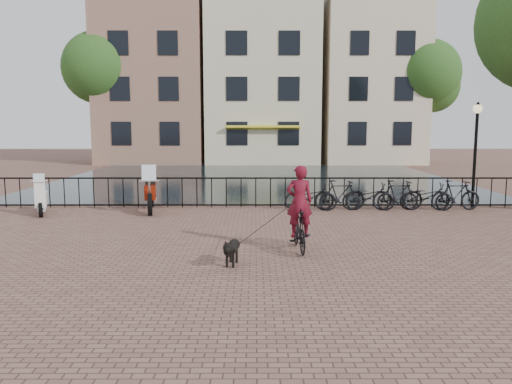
{
  "coord_description": "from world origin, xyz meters",
  "views": [
    {
      "loc": [
        -0.02,
        -8.75,
        2.79
      ],
      "look_at": [
        0.0,
        3.0,
        1.2
      ],
      "focal_mm": 35.0,
      "sensor_mm": 36.0,
      "label": 1
    }
  ],
  "objects_px": {
    "scooter": "(41,192)",
    "dog": "(232,251)",
    "motorcycle": "(150,186)",
    "lamp_post": "(476,137)",
    "cyclist": "(299,213)"
  },
  "relations": [
    {
      "from": "scooter",
      "to": "motorcycle",
      "type": "bearing_deg",
      "value": -9.0
    },
    {
      "from": "dog",
      "to": "scooter",
      "type": "distance_m",
      "value": 8.5
    },
    {
      "from": "cyclist",
      "to": "motorcycle",
      "type": "xyz_separation_m",
      "value": [
        -4.39,
        5.21,
        -0.04
      ]
    },
    {
      "from": "cyclist",
      "to": "scooter",
      "type": "relative_size",
      "value": 1.46
    },
    {
      "from": "lamp_post",
      "to": "dog",
      "type": "height_order",
      "value": "lamp_post"
    },
    {
      "from": "motorcycle",
      "to": "cyclist",
      "type": "bearing_deg",
      "value": -60.01
    },
    {
      "from": "cyclist",
      "to": "motorcycle",
      "type": "bearing_deg",
      "value": -53.9
    },
    {
      "from": "lamp_post",
      "to": "scooter",
      "type": "height_order",
      "value": "lamp_post"
    },
    {
      "from": "lamp_post",
      "to": "cyclist",
      "type": "relative_size",
      "value": 1.55
    },
    {
      "from": "cyclist",
      "to": "dog",
      "type": "height_order",
      "value": "cyclist"
    },
    {
      "from": "motorcycle",
      "to": "scooter",
      "type": "bearing_deg",
      "value": -179.8
    },
    {
      "from": "dog",
      "to": "scooter",
      "type": "xyz_separation_m",
      "value": [
        -6.23,
        5.76,
        0.4
      ]
    },
    {
      "from": "lamp_post",
      "to": "cyclist",
      "type": "xyz_separation_m",
      "value": [
        -6.24,
        -5.49,
        -1.53
      ]
    },
    {
      "from": "scooter",
      "to": "dog",
      "type": "bearing_deg",
      "value": -62.06
    },
    {
      "from": "lamp_post",
      "to": "motorcycle",
      "type": "xyz_separation_m",
      "value": [
        -10.63,
        -0.29,
        -1.57
      ]
    }
  ]
}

